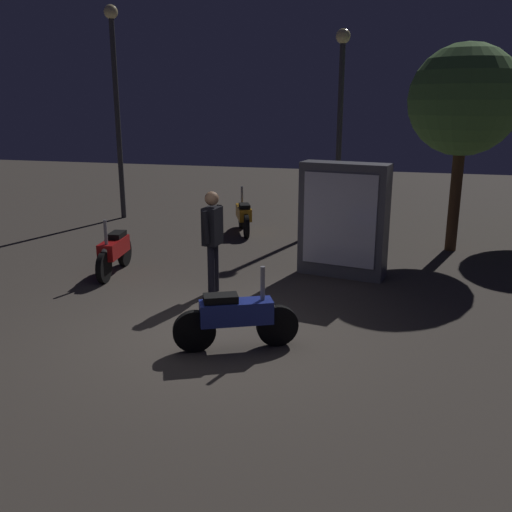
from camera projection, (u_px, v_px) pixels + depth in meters
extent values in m
plane|color=#4C443D|center=(207.00, 333.00, 7.88)|extent=(40.00, 40.00, 0.00)
cylinder|color=black|center=(194.00, 331.00, 7.24)|extent=(0.55, 0.33, 0.56)
cylinder|color=black|center=(277.00, 326.00, 7.42)|extent=(0.55, 0.33, 0.56)
cube|color=navy|center=(236.00, 312.00, 7.27)|extent=(0.99, 0.67, 0.30)
cube|color=black|center=(221.00, 298.00, 7.18)|extent=(0.50, 0.40, 0.10)
cylinder|color=gray|center=(263.00, 283.00, 7.23)|extent=(0.08, 0.08, 0.45)
sphere|color=#F2EABF|center=(270.00, 306.00, 7.33)|extent=(0.12, 0.12, 0.12)
cylinder|color=black|center=(246.00, 226.00, 13.32)|extent=(0.31, 0.56, 0.56)
cylinder|color=black|center=(241.00, 217.00, 14.37)|extent=(0.31, 0.56, 0.56)
cube|color=orange|center=(244.00, 213.00, 13.78)|extent=(0.64, 0.99, 0.30)
cube|color=black|center=(245.00, 206.00, 13.54)|extent=(0.39, 0.50, 0.10)
cylinder|color=gray|center=(242.00, 195.00, 14.02)|extent=(0.08, 0.08, 0.45)
sphere|color=#F2EABF|center=(242.00, 207.00, 14.20)|extent=(0.12, 0.12, 0.12)
cylinder|color=black|center=(125.00, 252.00, 11.06)|extent=(0.18, 0.57, 0.56)
cylinder|color=black|center=(104.00, 268.00, 10.01)|extent=(0.18, 0.57, 0.56)
cube|color=#B71414|center=(114.00, 248.00, 10.47)|extent=(0.44, 0.98, 0.30)
cube|color=black|center=(117.00, 235.00, 10.61)|extent=(0.30, 0.47, 0.10)
cylinder|color=gray|center=(106.00, 232.00, 10.04)|extent=(0.07, 0.07, 0.45)
sphere|color=#F2EABF|center=(105.00, 251.00, 10.03)|extent=(0.12, 0.12, 0.12)
cylinder|color=black|center=(211.00, 270.00, 9.39)|extent=(0.12, 0.12, 0.85)
cylinder|color=black|center=(215.00, 267.00, 9.54)|extent=(0.12, 0.12, 0.85)
cube|color=black|center=(212.00, 226.00, 9.27)|extent=(0.27, 0.38, 0.63)
sphere|color=#9E7251|center=(212.00, 198.00, 9.15)|extent=(0.23, 0.23, 0.23)
cylinder|color=black|center=(206.00, 227.00, 9.04)|extent=(0.11, 0.20, 0.57)
cylinder|color=black|center=(218.00, 221.00, 9.48)|extent=(0.11, 0.20, 0.57)
cylinder|color=#38383D|center=(118.00, 122.00, 15.05)|extent=(0.14, 0.14, 5.23)
sphere|color=#F9E59E|center=(111.00, 12.00, 14.32)|extent=(0.36, 0.36, 0.36)
cylinder|color=#38383D|center=(339.00, 137.00, 14.20)|extent=(0.14, 0.14, 4.55)
sphere|color=#F9E59E|center=(343.00, 36.00, 13.55)|extent=(0.36, 0.36, 0.36)
cylinder|color=#4C331E|center=(455.00, 196.00, 11.98)|extent=(0.24, 0.24, 2.39)
sphere|color=#568C42|center=(464.00, 100.00, 11.45)|extent=(2.28, 2.28, 2.28)
cube|color=#595960|center=(343.00, 220.00, 10.27)|extent=(1.66, 0.78, 2.10)
cube|color=white|center=(339.00, 220.00, 10.02)|extent=(1.33, 0.28, 1.68)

